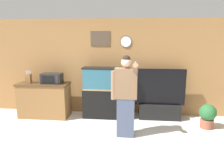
{
  "coord_description": "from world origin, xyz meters",
  "views": [
    {
      "loc": [
        0.89,
        -3.45,
        2.13
      ],
      "look_at": [
        0.37,
        1.48,
        1.05
      ],
      "focal_mm": 35.0,
      "sensor_mm": 36.0,
      "label": 1
    }
  ],
  "objects": [
    {
      "name": "potted_plant",
      "position": [
        2.62,
        1.63,
        0.32
      ],
      "size": [
        0.39,
        0.39,
        0.58
      ],
      "color": "brown",
      "rests_on": "ground_plane"
    },
    {
      "name": "aquarium_on_stand",
      "position": [
        0.13,
        2.07,
        0.68
      ],
      "size": [
        1.18,
        0.38,
        1.35
      ],
      "color": "black",
      "rests_on": "ground_plane"
    },
    {
      "name": "ground_plane",
      "position": [
        0.0,
        0.0,
        0.0
      ],
      "size": [
        18.0,
        18.0,
        0.0
      ],
      "primitive_type": "plane",
      "color": "beige"
    },
    {
      "name": "person_standing",
      "position": [
        0.71,
        0.99,
        0.92
      ],
      "size": [
        0.56,
        0.42,
        1.76
      ],
      "color": "#424C66",
      "rests_on": "ground_plane"
    },
    {
      "name": "counter_island",
      "position": [
        -1.52,
        1.97,
        0.46
      ],
      "size": [
        1.35,
        0.6,
        0.92
      ],
      "color": "brown",
      "rests_on": "ground_plane"
    },
    {
      "name": "wall_back_paneled",
      "position": [
        0.0,
        2.48,
        1.3
      ],
      "size": [
        10.0,
        0.08,
        2.6
      ],
      "color": "olive",
      "rests_on": "ground_plane"
    },
    {
      "name": "microwave",
      "position": [
        -1.28,
        2.0,
        1.06
      ],
      "size": [
        0.53,
        0.34,
        0.26
      ],
      "color": "black",
      "rests_on": "counter_island"
    },
    {
      "name": "tv_on_stand",
      "position": [
        1.56,
        2.15,
        0.38
      ],
      "size": [
        1.29,
        0.4,
        1.32
      ],
      "color": "black",
      "rests_on": "ground_plane"
    },
    {
      "name": "knife_block",
      "position": [
        -1.9,
        1.95,
        1.05
      ],
      "size": [
        0.14,
        0.11,
        0.35
      ],
      "color": "brown",
      "rests_on": "counter_island"
    }
  ]
}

